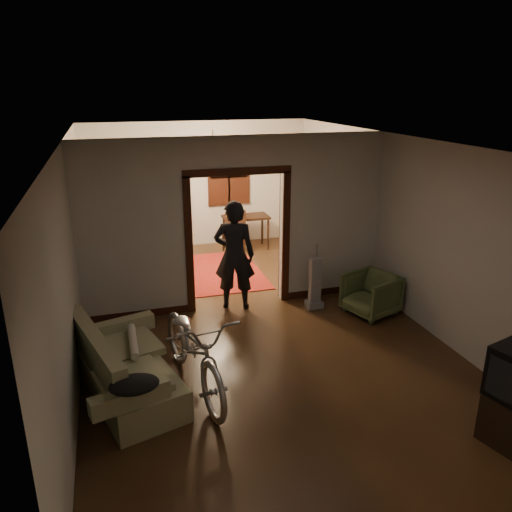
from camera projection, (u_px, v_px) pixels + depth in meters
name	position (u px, v px, depth m)	size (l,w,h in m)	color
floor	(251.00, 322.00, 7.81)	(5.00, 8.50, 0.01)	#301D0F
ceiling	(250.00, 140.00, 6.91)	(5.00, 8.50, 0.01)	white
wall_back	(198.00, 185.00, 11.21)	(5.00, 0.02, 2.80)	beige
wall_left	(71.00, 252.00, 6.68)	(0.02, 8.50, 2.80)	beige
wall_right	(399.00, 224.00, 8.04)	(0.02, 8.50, 2.80)	beige
partition_wall	(237.00, 224.00, 8.04)	(5.00, 0.14, 2.80)	beige
door_casing	(238.00, 242.00, 8.14)	(1.74, 0.20, 2.32)	black
far_window	(229.00, 177.00, 11.32)	(0.98, 0.06, 1.28)	black
chandelier	(213.00, 151.00, 9.32)	(0.24, 0.24, 0.24)	#FFE0A5
light_switch	(300.00, 229.00, 8.30)	(0.08, 0.01, 0.12)	silver
sofa	(127.00, 362.00, 5.89)	(0.83, 1.84, 0.85)	#767A51
rolled_paper	(133.00, 341.00, 6.15)	(0.10, 0.10, 0.80)	beige
jacket	(134.00, 385.00, 4.99)	(0.50, 0.38, 0.15)	black
bicycle	(194.00, 348.00, 5.96)	(0.72, 2.06, 1.08)	silver
armchair	(371.00, 294.00, 8.02)	(0.72, 0.74, 0.68)	#4D5D34
vacuum	(315.00, 283.00, 8.22)	(0.27, 0.21, 0.87)	gray
person	(234.00, 255.00, 8.08)	(0.66, 0.44, 1.82)	black
oriental_rug	(215.00, 272.00, 9.90)	(1.76, 2.31, 0.02)	maroon
locker	(148.00, 211.00, 10.61)	(0.99, 0.55, 1.98)	#1C2F1C
globe	(145.00, 166.00, 10.30)	(0.29, 0.29, 0.29)	#1E5972
desk	(246.00, 233.00, 11.24)	(1.01, 0.57, 0.75)	black
desk_chair	(233.00, 231.00, 10.92)	(0.44, 0.44, 1.00)	black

